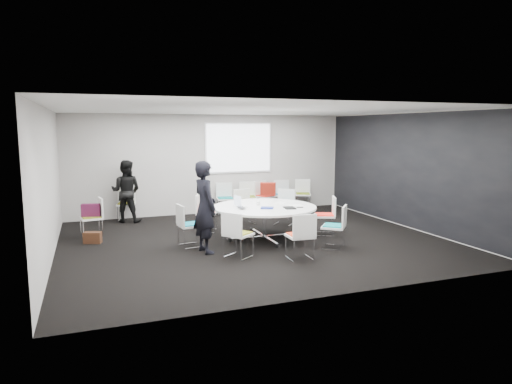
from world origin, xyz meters
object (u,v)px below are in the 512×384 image
object	(u,v)px
chair_ring_h	(334,235)
chair_back_c	(265,202)
chair_ring_f	(238,243)
laptop	(243,208)
chair_ring_a	(325,223)
person_back	(126,191)
chair_back_e	(303,200)
chair_ring_c	(245,213)
chair_back_b	(248,203)
person_main	(205,207)
cup	(258,203)
maroon_bag	(91,210)
chair_ring_d	(206,220)
chair_person_back	(126,210)
chair_back_a	(225,205)
chair_spare_left	(92,225)
chair_back_d	(283,201)
brown_bag	(93,238)
chair_ring_b	(284,214)
chair_ring_e	(190,233)
conference_table	(264,215)

from	to	relation	value
chair_ring_h	chair_back_c	world-z (taller)	same
chair_ring_f	laptop	size ratio (longest dim) A/B	2.78
chair_ring_a	person_back	world-z (taller)	person_back
chair_ring_f	chair_back_e	xyz separation A→B (m)	(3.45, 4.29, 0.00)
chair_ring_a	person_back	distance (m)	5.16
chair_ring_c	chair_back_b	world-z (taller)	same
person_main	cup	xyz separation A→B (m)	(1.40, 0.78, -0.12)
chair_back_e	maroon_bag	world-z (taller)	chair_back_e
chair_ring_d	chair_back_b	world-z (taller)	same
chair_person_back	chair_back_a	bearing A→B (deg)	-169.45
chair_spare_left	maroon_bag	xyz separation A→B (m)	(-0.02, -0.00, 0.34)
chair_back_d	brown_bag	bearing A→B (deg)	29.54
chair_ring_c	chair_spare_left	distance (m)	3.65
person_main	brown_bag	distance (m)	2.68
chair_ring_h	chair_back_b	world-z (taller)	same
chair_ring_h	person_back	bearing A→B (deg)	81.43
chair_back_e	cup	size ratio (longest dim) A/B	9.78
person_back	chair_back_e	bearing A→B (deg)	-155.64
chair_spare_left	cup	world-z (taller)	chair_spare_left
chair_ring_b	chair_back_e	distance (m)	2.38
chair_ring_b	chair_ring_d	xyz separation A→B (m)	(-2.03, -0.09, 0.00)
chair_ring_e	chair_back_e	distance (m)	5.22
chair_ring_f	cup	bearing A→B (deg)	109.84
conference_table	chair_spare_left	world-z (taller)	chair_spare_left
chair_ring_h	cup	world-z (taller)	chair_ring_h
chair_ring_d	chair_ring_f	world-z (taller)	same
chair_ring_d	maroon_bag	xyz separation A→B (m)	(-2.54, 0.30, 0.34)
chair_person_back	laptop	xyz separation A→B (m)	(2.16, -3.21, 0.47)
chair_back_b	brown_bag	distance (m)	4.79
chair_ring_a	chair_back_d	world-z (taller)	same
chair_back_a	laptop	xyz separation A→B (m)	(-0.53, -3.19, 0.47)
chair_back_a	chair_back_c	world-z (taller)	same
chair_ring_d	chair_spare_left	world-z (taller)	same
chair_back_a	chair_spare_left	size ratio (longest dim) A/B	1.00
chair_ring_h	chair_ring_e	bearing A→B (deg)	106.78
chair_ring_e	chair_person_back	xyz separation A→B (m)	(-1.00, 3.19, 0.00)
chair_ring_a	chair_back_a	xyz separation A→B (m)	(-1.43, 3.20, 0.00)
person_main	cup	size ratio (longest dim) A/B	19.98
chair_ring_c	chair_person_back	xyz separation A→B (m)	(-2.78, 1.50, 0.00)
chair_ring_a	chair_back_b	distance (m)	3.29
maroon_bag	chair_spare_left	bearing A→B (deg)	8.70
chair_ring_e	maroon_bag	distance (m)	2.44
chair_ring_c	person_main	world-z (taller)	person_main
chair_back_c	person_main	xyz separation A→B (m)	(-2.70, -3.71, 0.62)
chair_spare_left	person_back	bearing A→B (deg)	-38.54
cup	brown_bag	size ratio (longest dim) A/B	0.25
chair_back_c	chair_back_a	bearing A→B (deg)	-22.05
chair_ring_f	person_back	world-z (taller)	person_back
chair_ring_h	conference_table	bearing A→B (deg)	80.13
chair_ring_h	brown_bag	bearing A→B (deg)	104.91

